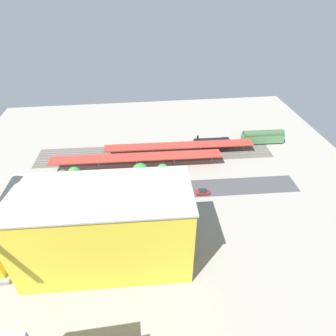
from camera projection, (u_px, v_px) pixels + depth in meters
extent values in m
plane|color=gray|center=(160.00, 185.00, 96.73)|extent=(147.43, 147.43, 0.00)
cube|color=#5B544C|center=(155.00, 153.00, 113.41)|extent=(92.51, 16.25, 0.01)
cube|color=#424244|center=(161.00, 190.00, 94.59)|extent=(92.37, 11.77, 0.01)
cube|color=#9E9EA8|center=(155.00, 148.00, 116.11)|extent=(92.11, 2.89, 0.12)
cube|color=#9E9EA8|center=(155.00, 150.00, 114.95)|extent=(92.11, 2.89, 0.12)
cube|color=#9E9EA8|center=(156.00, 156.00, 111.67)|extent=(92.11, 2.89, 0.12)
cube|color=#9E9EA8|center=(156.00, 158.00, 110.50)|extent=(92.11, 2.89, 0.12)
cube|color=#B73328|center=(136.00, 157.00, 103.28)|extent=(62.07, 7.15, 0.38)
cylinder|color=slate|center=(212.00, 159.00, 106.50)|extent=(0.30, 0.30, 4.11)
cylinder|color=slate|center=(174.00, 160.00, 105.54)|extent=(0.30, 0.30, 4.11)
cylinder|color=slate|center=(137.00, 162.00, 104.58)|extent=(0.30, 0.30, 4.11)
cylinder|color=slate|center=(98.00, 164.00, 103.62)|extent=(0.30, 0.30, 4.11)
cylinder|color=slate|center=(59.00, 166.00, 102.65)|extent=(0.30, 0.30, 4.11)
cube|color=#B73328|center=(179.00, 145.00, 110.78)|extent=(57.96, 6.58, 0.43)
cylinder|color=slate|center=(244.00, 147.00, 113.77)|extent=(0.30, 0.30, 3.69)
cylinder|color=slate|center=(201.00, 149.00, 112.57)|extent=(0.30, 0.30, 3.69)
cylinder|color=slate|center=(157.00, 151.00, 111.37)|extent=(0.30, 0.30, 3.69)
cylinder|color=slate|center=(112.00, 153.00, 110.18)|extent=(0.30, 0.30, 3.69)
cube|color=black|center=(213.00, 145.00, 117.58)|extent=(16.06, 2.97, 1.00)
cylinder|color=black|center=(210.00, 141.00, 116.40)|extent=(13.25, 3.16, 2.76)
cube|color=black|center=(225.00, 142.00, 117.29)|extent=(2.91, 3.05, 3.25)
cylinder|color=black|center=(198.00, 137.00, 114.84)|extent=(0.70, 0.70, 1.40)
cube|color=black|center=(261.00, 143.00, 119.65)|extent=(15.82, 3.01, 0.60)
cube|color=#4C7F4C|center=(262.00, 138.00, 118.45)|extent=(17.59, 3.70, 3.56)
cylinder|color=#355935|center=(263.00, 134.00, 117.27)|extent=(16.89, 3.68, 3.17)
cube|color=black|center=(202.00, 194.00, 93.05)|extent=(3.78, 1.92, 0.30)
cube|color=maroon|center=(202.00, 192.00, 92.74)|extent=(4.49, 2.03, 0.77)
cube|color=#1E2328|center=(203.00, 191.00, 92.34)|extent=(2.55, 1.70, 0.64)
cube|color=black|center=(177.00, 197.00, 91.70)|extent=(3.57, 1.89, 0.30)
cube|color=#474C51|center=(177.00, 196.00, 91.41)|extent=(4.24, 1.99, 0.71)
cube|color=#1E2328|center=(177.00, 194.00, 91.00)|extent=(2.39, 1.71, 0.70)
cube|color=black|center=(152.00, 196.00, 91.96)|extent=(3.63, 1.81, 0.30)
cube|color=navy|center=(152.00, 195.00, 91.64)|extent=(4.32, 1.91, 0.80)
cube|color=#1E2328|center=(152.00, 193.00, 91.23)|extent=(2.44, 1.62, 0.60)
cube|color=black|center=(129.00, 200.00, 90.57)|extent=(3.36, 1.78, 0.30)
cube|color=gray|center=(129.00, 198.00, 90.24)|extent=(4.01, 1.85, 0.83)
cube|color=#1E2328|center=(128.00, 197.00, 89.86)|extent=(2.24, 1.63, 0.50)
cube|color=black|center=(100.00, 201.00, 89.90)|extent=(3.92, 1.97, 0.30)
cube|color=maroon|center=(100.00, 200.00, 89.58)|extent=(4.65, 2.10, 0.81)
cube|color=#1E2328|center=(100.00, 199.00, 89.18)|extent=(2.65, 1.73, 0.57)
cube|color=black|center=(77.00, 204.00, 88.83)|extent=(3.55, 1.74, 0.30)
cube|color=gray|center=(76.00, 203.00, 88.51)|extent=(4.23, 1.82, 0.80)
cube|color=#1E2328|center=(76.00, 201.00, 88.10)|extent=(2.38, 1.58, 0.63)
cube|color=black|center=(49.00, 205.00, 88.44)|extent=(3.79, 2.00, 0.30)
cube|color=gray|center=(49.00, 204.00, 88.11)|extent=(4.49, 2.12, 0.82)
cube|color=#1E2328|center=(48.00, 202.00, 87.68)|extent=(2.55, 1.78, 0.69)
cube|color=yellow|center=(105.00, 230.00, 66.12)|extent=(39.83, 17.52, 21.60)
cube|color=#ADA89E|center=(98.00, 194.00, 59.76)|extent=(40.44, 18.14, 0.40)
cube|color=gray|center=(4.00, 278.00, 67.44)|extent=(3.60, 3.60, 1.20)
cube|color=black|center=(163.00, 219.00, 83.67)|extent=(9.89, 2.46, 0.50)
cube|color=white|center=(166.00, 214.00, 82.76)|extent=(7.80, 2.63, 3.07)
cube|color=silver|center=(150.00, 216.00, 82.32)|extent=(2.18, 2.45, 2.57)
cube|color=black|center=(111.00, 219.00, 83.50)|extent=(8.95, 2.46, 0.50)
cube|color=silver|center=(114.00, 215.00, 82.65)|extent=(6.86, 2.63, 2.88)
cube|color=silver|center=(98.00, 217.00, 82.25)|extent=(2.18, 2.47, 2.42)
cube|color=black|center=(147.00, 215.00, 84.83)|extent=(9.61, 3.15, 0.50)
cube|color=silver|center=(151.00, 211.00, 83.90)|extent=(7.30, 3.12, 2.72)
cube|color=maroon|center=(135.00, 212.00, 83.98)|extent=(2.60, 2.59, 2.45)
cylinder|color=brown|center=(77.00, 182.00, 95.78)|extent=(0.52, 0.52, 3.16)
sphere|color=#38843D|center=(75.00, 174.00, 93.87)|extent=(4.89, 4.89, 4.89)
cylinder|color=brown|center=(141.00, 180.00, 97.02)|extent=(0.51, 0.51, 2.83)
sphere|color=#38843D|center=(141.00, 172.00, 95.03)|extent=(5.78, 5.78, 5.78)
cylinder|color=brown|center=(65.00, 185.00, 94.23)|extent=(0.38, 0.38, 3.57)
sphere|color=#38843D|center=(63.00, 176.00, 92.28)|extent=(4.53, 4.53, 4.53)
cylinder|color=brown|center=(163.00, 177.00, 98.32)|extent=(0.40, 0.40, 2.78)
sphere|color=#38843D|center=(163.00, 170.00, 96.62)|extent=(4.41, 4.41, 4.41)
cylinder|color=#333333|center=(134.00, 177.00, 96.14)|extent=(0.16, 0.16, 5.33)
cube|color=black|center=(133.00, 170.00, 94.34)|extent=(0.36, 0.36, 0.90)
sphere|color=green|center=(133.00, 170.00, 94.50)|extent=(0.20, 0.20, 0.20)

